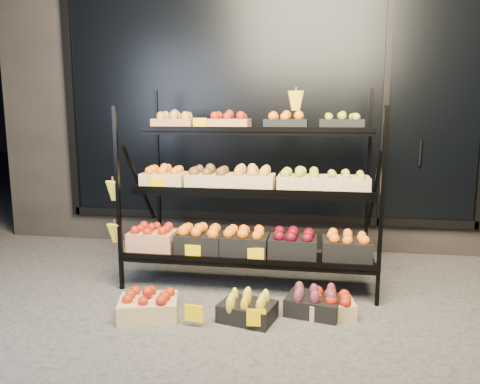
% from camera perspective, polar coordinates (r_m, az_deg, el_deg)
% --- Properties ---
extents(ground, '(24.00, 24.00, 0.00)m').
position_cam_1_polar(ground, '(3.65, 0.01, -13.71)').
color(ground, '#514F4C').
rests_on(ground, ground).
extents(building, '(6.00, 2.08, 3.50)m').
position_cam_1_polar(building, '(5.93, 4.20, 12.59)').
color(building, '#2D2826').
rests_on(building, ground).
extents(display_rack, '(2.18, 1.02, 1.75)m').
position_cam_1_polar(display_rack, '(4.00, 1.20, 0.15)').
color(display_rack, black).
rests_on(display_rack, ground).
extents(tag_floor_a, '(0.13, 0.01, 0.12)m').
position_cam_1_polar(tag_floor_a, '(3.32, -5.65, -15.12)').
color(tag_floor_a, '#F7C600').
rests_on(tag_floor_a, ground).
extents(tag_floor_b, '(0.13, 0.01, 0.12)m').
position_cam_1_polar(tag_floor_b, '(3.25, 1.98, -15.71)').
color(tag_floor_b, '#F7C600').
rests_on(tag_floor_b, ground).
extents(floor_crate_left, '(0.47, 0.40, 0.20)m').
position_cam_1_polar(floor_crate_left, '(3.50, -11.11, -13.31)').
color(floor_crate_left, tan).
rests_on(floor_crate_left, ground).
extents(floor_crate_midleft, '(0.43, 0.36, 0.19)m').
position_cam_1_polar(floor_crate_midleft, '(3.39, 0.92, -13.95)').
color(floor_crate_midleft, black).
rests_on(floor_crate_midleft, ground).
extents(floor_crate_midright, '(0.37, 0.30, 0.18)m').
position_cam_1_polar(floor_crate_midright, '(3.54, 10.94, -13.25)').
color(floor_crate_midright, tan).
rests_on(floor_crate_midright, ground).
extents(floor_crate_right, '(0.43, 0.35, 0.20)m').
position_cam_1_polar(floor_crate_right, '(3.53, 8.96, -13.09)').
color(floor_crate_right, black).
rests_on(floor_crate_right, ground).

